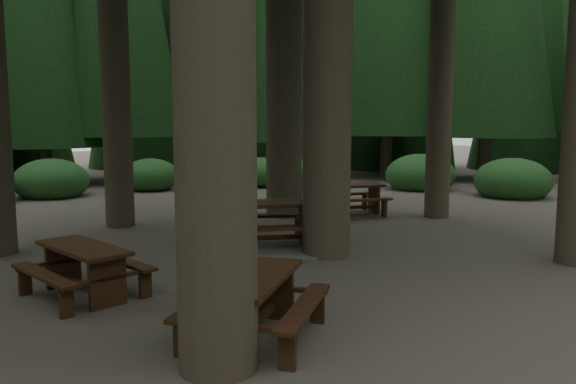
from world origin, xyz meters
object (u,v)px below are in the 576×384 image
picnic_table_e (255,297)px  picnic_table_b (84,263)px  picnic_table_c (261,232)px  picnic_table_d (348,194)px

picnic_table_e → picnic_table_b: bearing=73.6°
picnic_table_b → picnic_table_c: (3.47, 1.28, -0.15)m
picnic_table_c → picnic_table_e: picnic_table_c is taller
picnic_table_b → picnic_table_d: 8.07m
picnic_table_c → picnic_table_d: (3.81, 2.21, 0.20)m
picnic_table_b → picnic_table_e: (1.23, -2.55, 0.01)m
picnic_table_c → picnic_table_b: bearing=-136.6°
picnic_table_c → picnic_table_e: size_ratio=1.52×
picnic_table_c → picnic_table_d: picnic_table_c is taller
picnic_table_c → picnic_table_d: 4.40m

